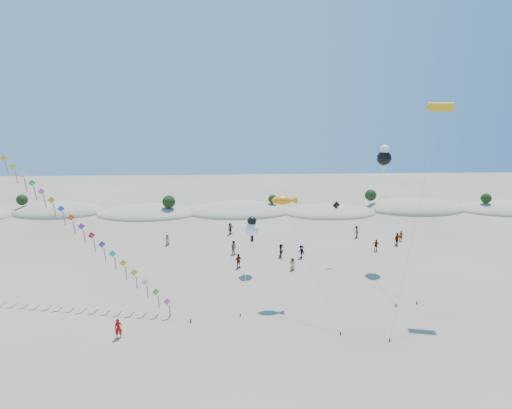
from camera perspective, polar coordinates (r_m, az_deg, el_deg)
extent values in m
plane|color=#7A6C54|center=(34.91, -2.10, -21.98)|extent=(160.00, 160.00, 0.00)
ellipsoid|color=gray|center=(83.22, -24.89, -1.00)|extent=(16.00, 8.80, 3.60)
ellipsoid|color=#243714|center=(82.98, -24.97, -0.34)|extent=(12.80, 5.76, 0.64)
ellipsoid|color=gray|center=(77.15, -14.25, -1.22)|extent=(17.60, 9.68, 3.00)
ellipsoid|color=#243714|center=(76.92, -14.29, -0.63)|extent=(14.08, 6.34, 0.70)
ellipsoid|color=gray|center=(76.13, -2.28, -0.97)|extent=(19.00, 10.45, 3.40)
ellipsoid|color=#243714|center=(75.88, -2.28, -0.30)|extent=(15.20, 6.84, 0.76)
ellipsoid|color=gray|center=(76.47, 9.81, -1.12)|extent=(16.40, 9.02, 2.80)
ellipsoid|color=#243714|center=(76.26, 9.83, -0.56)|extent=(13.12, 5.90, 0.66)
ellipsoid|color=gray|center=(82.91, 20.42, -0.59)|extent=(18.00, 9.90, 3.80)
ellipsoid|color=#243714|center=(82.66, 20.49, 0.11)|extent=(14.40, 6.48, 0.72)
ellipsoid|color=gray|center=(89.32, 30.23, -0.64)|extent=(16.80, 9.24, 3.00)
ellipsoid|color=#243714|center=(89.13, 30.30, -0.13)|extent=(13.44, 6.05, 0.67)
sphere|color=black|center=(85.34, -28.74, 0.55)|extent=(1.90, 1.90, 1.90)
sphere|color=black|center=(74.62, -11.55, 0.37)|extent=(2.20, 2.20, 2.20)
sphere|color=black|center=(75.87, 2.24, 0.72)|extent=(1.60, 1.60, 1.60)
sphere|color=black|center=(80.59, 15.03, 1.21)|extent=(2.10, 2.10, 2.10)
sphere|color=black|center=(86.37, 28.33, 0.73)|extent=(1.80, 1.80, 1.80)
cube|color=#3F2D1E|center=(41.78, -8.70, -15.06)|extent=(0.12, 0.12, 0.35)
cylinder|color=silver|center=(48.14, -25.61, 0.52)|extent=(28.88, 13.90, 20.34)
cube|color=#FA4FAF|center=(42.36, -11.76, -12.56)|extent=(1.34, 0.52, 1.41)
cube|color=#E66086|center=(42.89, -11.43, -13.84)|extent=(0.19, 0.45, 1.55)
cube|color=green|center=(42.67, -13.20, -11.26)|extent=(1.34, 0.52, 1.41)
cube|color=#E66086|center=(43.17, -12.86, -12.55)|extent=(0.19, 0.45, 1.55)
cube|color=silver|center=(43.03, -14.60, -9.97)|extent=(1.34, 0.52, 1.41)
cube|color=#E66086|center=(43.51, -14.26, -11.27)|extent=(0.19, 0.45, 1.55)
cube|color=#A4DD1A|center=(43.44, -15.97, -8.70)|extent=(1.34, 0.52, 1.41)
cube|color=#E66086|center=(43.88, -15.62, -10.00)|extent=(0.19, 0.45, 1.55)
cube|color=gold|center=(43.89, -17.30, -7.46)|extent=(1.34, 0.52, 1.41)
cube|color=#E66086|center=(44.31, -16.95, -8.75)|extent=(0.19, 0.45, 1.55)
cube|color=#16ACA7|center=(44.38, -18.60, -6.23)|extent=(1.34, 0.52, 1.41)
cube|color=#E66086|center=(44.77, -18.24, -7.52)|extent=(0.19, 0.45, 1.55)
cube|color=#57279C|center=(44.91, -19.86, -5.03)|extent=(1.34, 0.52, 1.41)
cube|color=#E66086|center=(45.28, -19.50, -6.32)|extent=(0.19, 0.45, 1.55)
cube|color=red|center=(45.49, -21.08, -3.85)|extent=(1.34, 0.52, 1.41)
cube|color=#E66086|center=(45.83, -20.72, -5.14)|extent=(0.19, 0.45, 1.55)
cube|color=purple|center=(46.10, -22.27, -2.71)|extent=(1.34, 0.52, 1.41)
cube|color=#E66086|center=(46.41, -21.91, -3.98)|extent=(0.19, 0.45, 1.55)
cube|color=#DB4C12|center=(46.75, -23.43, -1.59)|extent=(1.34, 0.52, 1.41)
cube|color=#E66086|center=(47.04, -23.06, -2.86)|extent=(0.19, 0.45, 1.55)
cube|color=blue|center=(47.44, -24.55, -0.51)|extent=(1.34, 0.52, 1.41)
cube|color=#E66086|center=(47.70, -24.19, -1.76)|extent=(0.19, 0.45, 1.55)
cube|color=gold|center=(48.16, -25.64, 0.55)|extent=(1.34, 0.52, 1.41)
cube|color=#E66086|center=(48.40, -25.27, -0.69)|extent=(0.19, 0.45, 1.55)
cube|color=#FA4FAF|center=(48.92, -26.69, 1.57)|extent=(1.34, 0.52, 1.41)
cube|color=#E66086|center=(49.12, -26.33, 0.34)|extent=(0.19, 0.45, 1.55)
cube|color=green|center=(49.70, -27.72, 2.56)|extent=(1.34, 0.52, 1.41)
cube|color=#E66086|center=(49.89, -27.36, 1.35)|extent=(0.19, 0.45, 1.55)
cube|color=silver|center=(50.52, -28.71, 3.52)|extent=(1.34, 0.52, 1.41)
cube|color=#E66086|center=(50.68, -28.35, 2.32)|extent=(0.19, 0.45, 1.55)
cube|color=#A4DD1A|center=(51.36, -29.68, 4.44)|extent=(1.34, 0.52, 1.41)
cube|color=#E66086|center=(51.50, -29.32, 3.26)|extent=(0.19, 0.45, 1.55)
cube|color=gold|center=(52.23, -30.61, 5.34)|extent=(1.34, 0.52, 1.41)
cube|color=#E66086|center=(52.34, -30.25, 4.17)|extent=(0.19, 0.45, 1.55)
cube|color=#3F2D1E|center=(40.22, 11.20, -16.52)|extent=(0.10, 0.10, 0.30)
cylinder|color=silver|center=(41.04, 7.11, -7.82)|extent=(4.61, 8.13, 10.30)
ellipsoid|color=orange|center=(42.91, 3.45, 0.55)|extent=(2.02, 0.89, 0.89)
cone|color=orange|center=(43.04, 4.96, 0.56)|extent=(0.81, 0.81, 0.81)
cube|color=#3F2D1E|center=(42.30, -2.10, -14.51)|extent=(0.10, 0.10, 0.30)
cylinder|color=silver|center=(46.00, -1.25, -8.49)|extent=(1.48, 10.75, 5.30)
sphere|color=white|center=(50.09, -0.55, -3.25)|extent=(1.60, 1.60, 1.60)
sphere|color=black|center=(49.80, -0.55, -2.21)|extent=(1.06, 1.06, 1.06)
cube|color=black|center=(50.48, -0.55, -4.55)|extent=(0.35, 0.18, 0.80)
cube|color=#3F2D1E|center=(46.16, 18.17, -12.63)|extent=(0.10, 0.10, 0.30)
cylinder|color=silver|center=(49.36, 17.36, -2.71)|extent=(1.87, 12.22, 13.09)
sphere|color=black|center=(53.83, 16.70, 5.94)|extent=(1.75, 1.75, 1.75)
sphere|color=white|center=(53.69, 16.79, 7.04)|extent=(1.14, 1.14, 1.14)
cube|color=white|center=(54.03, 16.60, 4.61)|extent=(0.35, 0.18, 0.80)
cube|color=white|center=(53.61, 15.99, 5.96)|extent=(0.60, 0.15, 0.25)
cube|color=white|center=(54.06, 17.41, 5.93)|extent=(0.60, 0.15, 0.25)
cube|color=#3F2D1E|center=(40.38, 17.40, -16.82)|extent=(0.10, 0.10, 0.30)
cylinder|color=silver|center=(41.48, 20.58, -1.74)|extent=(6.42, 8.92, 19.44)
cube|color=#FFB30D|center=(45.30, 23.37, 11.86)|extent=(2.40, 0.98, 0.84)
cube|color=black|center=(45.32, 23.36, 11.86)|extent=(2.32, 0.59, 0.19)
cube|color=#3F2D1E|center=(47.30, 20.65, -12.17)|extent=(0.10, 0.10, 0.30)
cylinder|color=silver|center=(50.01, 15.28, -5.85)|extent=(5.94, 11.93, 7.28)
cube|color=black|center=(53.60, 10.66, -0.08)|extent=(0.99, 0.29, 1.02)
imported|color=#AB0E0D|center=(40.60, -17.87, -15.44)|extent=(0.78, 0.66, 1.80)
imported|color=slate|center=(56.69, -2.99, -5.73)|extent=(1.11, 1.13, 1.84)
imported|color=slate|center=(52.06, 4.90, -7.91)|extent=(0.77, 0.53, 1.50)
imported|color=slate|center=(52.40, -2.37, -7.53)|extent=(1.11, 1.00, 1.81)
imported|color=slate|center=(55.71, 6.05, -6.26)|extent=(1.16, 1.25, 1.69)
imported|color=slate|center=(55.79, 3.36, -6.14)|extent=(0.70, 1.66, 1.74)
imported|color=slate|center=(59.88, 15.72, -5.25)|extent=(1.01, 0.83, 1.62)
imported|color=slate|center=(64.36, 13.19, -3.57)|extent=(0.98, 1.08, 1.79)
imported|color=slate|center=(61.08, -11.75, -4.63)|extent=(0.78, 0.53, 1.53)
imported|color=slate|center=(62.80, 18.29, -4.40)|extent=(1.16, 0.91, 1.84)
imported|color=slate|center=(64.80, 18.77, -3.98)|extent=(0.67, 0.63, 1.55)
imported|color=slate|center=(64.33, -3.43, -3.22)|extent=(1.24, 1.64, 1.73)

